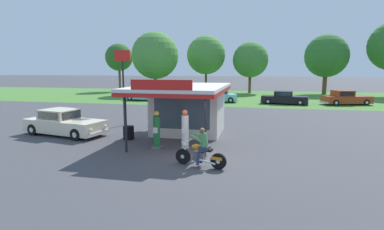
% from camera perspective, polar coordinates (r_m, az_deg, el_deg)
% --- Properties ---
extents(ground_plane, '(300.00, 300.00, 0.00)m').
position_cam_1_polar(ground_plane, '(13.40, 0.22, -8.01)').
color(ground_plane, '#424247').
extents(grass_verge_strip, '(120.00, 24.00, 0.01)m').
position_cam_1_polar(grass_verge_strip, '(42.81, 8.74, 3.46)').
color(grass_verge_strip, '#477A33').
rests_on(grass_verge_strip, ground).
extents(service_station_kiosk, '(4.64, 7.26, 3.40)m').
position_cam_1_polar(service_station_kiosk, '(17.77, -0.94, 1.82)').
color(service_station_kiosk, beige).
rests_on(service_station_kiosk, ground).
extents(gas_pump_nearside, '(0.44, 0.44, 1.86)m').
position_cam_1_polar(gas_pump_nearside, '(14.84, -6.71, -3.05)').
color(gas_pump_nearside, slate).
rests_on(gas_pump_nearside, ground).
extents(gas_pump_offside, '(0.44, 0.44, 1.95)m').
position_cam_1_polar(gas_pump_offside, '(14.43, -1.32, -3.15)').
color(gas_pump_offside, slate).
rests_on(gas_pump_offside, ground).
extents(motorcycle_with_rider, '(2.15, 0.81, 1.58)m').
position_cam_1_polar(motorcycle_with_rider, '(11.99, 1.74, -6.78)').
color(motorcycle_with_rider, black).
rests_on(motorcycle_with_rider, ground).
extents(featured_classic_sedan, '(5.30, 2.78, 1.50)m').
position_cam_1_polar(featured_classic_sedan, '(19.29, -23.08, -1.48)').
color(featured_classic_sedan, beige).
rests_on(featured_classic_sedan, ground).
extents(parked_car_back_row_far_right, '(4.97, 2.09, 1.50)m').
position_cam_1_polar(parked_car_back_row_far_right, '(37.76, -8.98, 3.80)').
color(parked_car_back_row_far_right, '#7AC6D1').
rests_on(parked_car_back_row_far_right, ground).
extents(parked_car_back_row_right, '(5.26, 2.52, 1.43)m').
position_cam_1_polar(parked_car_back_row_right, '(34.83, 17.08, 3.06)').
color(parked_car_back_row_right, black).
rests_on(parked_car_back_row_right, ground).
extents(parked_car_second_row_spare, '(5.45, 3.25, 1.56)m').
position_cam_1_polar(parked_car_second_row_spare, '(36.69, 27.11, 2.82)').
color(parked_car_second_row_spare, '#993819').
rests_on(parked_car_second_row_spare, ground).
extents(parked_car_back_row_centre_right, '(5.13, 2.97, 1.54)m').
position_cam_1_polar(parked_car_back_row_centre_right, '(35.31, 4.66, 3.58)').
color(parked_car_back_row_centre_right, '#7AC6D1').
rests_on(parked_car_back_row_centre_right, ground).
extents(tree_oak_distant_spare, '(7.11, 7.11, 9.42)m').
position_cam_1_polar(tree_oak_distant_spare, '(46.87, -7.01, 11.11)').
color(tree_oak_distant_spare, brown).
rests_on(tree_oak_distant_spare, ground).
extents(tree_oak_left, '(5.58, 5.58, 8.07)m').
position_cam_1_polar(tree_oak_left, '(49.34, 11.00, 10.21)').
color(tree_oak_left, brown).
rests_on(tree_oak_left, ground).
extents(tree_oak_far_right, '(6.44, 6.44, 9.02)m').
position_cam_1_polar(tree_oak_far_right, '(50.84, 23.98, 10.07)').
color(tree_oak_far_right, brown).
rests_on(tree_oak_far_right, ground).
extents(tree_oak_centre, '(6.34, 6.34, 9.28)m').
position_cam_1_polar(tree_oak_centre, '(50.58, 2.69, 11.26)').
color(tree_oak_centre, brown).
rests_on(tree_oak_centre, ground).
extents(tree_oak_far_left, '(4.66, 4.66, 8.17)m').
position_cam_1_polar(tree_oak_far_left, '(54.26, -13.54, 10.43)').
color(tree_oak_far_left, brown).
rests_on(tree_oak_far_left, ground).
extents(roadside_pole_sign, '(1.10, 0.12, 5.09)m').
position_cam_1_polar(roadside_pole_sign, '(21.01, -12.93, 7.39)').
color(roadside_pole_sign, black).
rests_on(roadside_pole_sign, ground).
extents(spare_tire_stack, '(0.60, 0.60, 0.72)m').
position_cam_1_polar(spare_tire_stack, '(17.08, -11.93, -3.28)').
color(spare_tire_stack, black).
rests_on(spare_tire_stack, ground).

